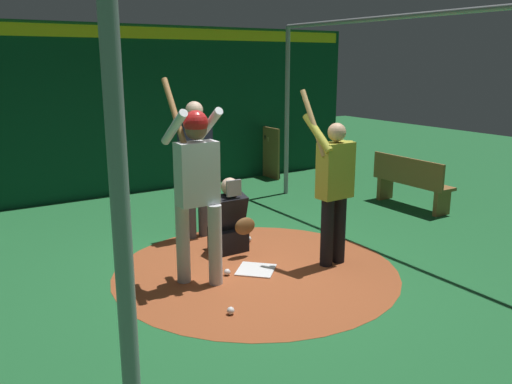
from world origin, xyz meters
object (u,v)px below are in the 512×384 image
Objects in this scene: baseball_0 at (249,239)px; visitor at (334,184)px; home_plate at (256,270)px; catcher at (230,223)px; bat_rack at (268,154)px; bench at (411,182)px; baseball_2 at (231,311)px; umpire at (196,162)px; batter at (196,179)px; baseball_1 at (227,272)px.

visitor is at bearing 19.67° from baseball_0.
catcher is at bearing 174.00° from home_plate.
bench is (3.28, 0.65, -0.06)m from bat_rack.
visitor is at bearing 38.14° from catcher.
visitor reaches higher than home_plate.
bat_rack is 6.34m from baseball_2.
bat_rack is at bearing 140.07° from catcher.
umpire is 25.30× the size of baseball_0.
baseball_0 is at bearing 153.03° from home_plate.
batter reaches higher than bench.
umpire is at bearing -172.52° from catcher.
visitor is 1.59m from baseball_0.
batter reaches higher than bat_rack.
umpire is (-1.43, 0.69, -0.11)m from batter.
batter is at bearing -25.77° from umpire.
batter is 1.65m from visitor.
umpire is at bearing -179.23° from home_plate.
bat_rack is 5.39m from baseball_1.
umpire is at bearing 161.14° from baseball_2.
visitor reaches higher than bat_rack.
home_plate is 1.82m from umpire.
umpire is 1.27m from baseball_0.
visitor is 27.97× the size of baseball_1.
visitor is (0.30, 0.89, 0.98)m from home_plate.
bench is (-0.22, 3.58, 0.05)m from catcher.
baseball_2 is (0.86, -0.09, -1.13)m from batter.
catcher reaches higher than baseball_1.
baseball_2 is at bearing -27.48° from baseball_1.
bench is at bearing 111.62° from baseball_2.
umpire reaches higher than bench.
batter is 29.99× the size of baseball_0.
umpire is 2.63m from baseball_2.
umpire is 25.30× the size of baseball_1.
baseball_2 reaches higher than home_plate.
umpire is at bearing 154.23° from batter.
catcher is (-0.74, 0.08, 0.37)m from home_plate.
baseball_0 is at bearing -89.00° from bench.
visitor is 1.42× the size of bench.
baseball_1 is (0.69, -0.43, -0.34)m from catcher.
catcher reaches higher than bench.
home_plate is 5.68× the size of baseball_0.
baseball_1 is at bearing -13.22° from umpire.
catcher reaches higher than home_plate.
baseball_0 is (0.58, 0.48, -1.02)m from umpire.
bat_rack is at bearing 141.22° from baseball_1.
batter is at bearing -104.12° from visitor.
bat_rack is (-4.54, 2.11, -0.50)m from visitor.
home_plate is at bearing 85.57° from batter.
catcher is at bearing 7.48° from umpire.
bat_rack is 4.22m from baseball_0.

